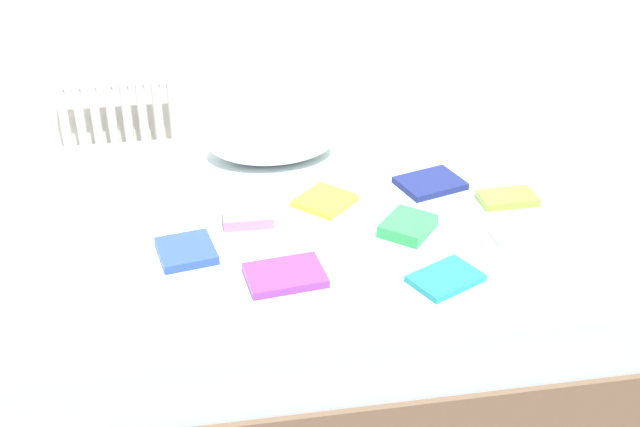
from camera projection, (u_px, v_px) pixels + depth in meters
The scene contains 13 objects.
ground_plane at pixel (322, 327), 3.14m from camera, with size 8.00×8.00×0.00m, color #9E998E.
bed at pixel (322, 275), 3.01m from camera, with size 2.00×1.50×0.50m.
radiator at pixel (121, 125), 3.86m from camera, with size 0.55×0.04×0.48m.
pillow at pixel (272, 140), 3.24m from camera, with size 0.51×0.34×0.16m, color white.
textbook_blue at pixel (186, 251), 2.66m from camera, with size 0.18×0.19×0.03m, color #2847B7.
textbook_pink at pixel (248, 217), 2.84m from camera, with size 0.17×0.12×0.04m, color pink.
textbook_teal at pixel (446, 278), 2.53m from camera, with size 0.21×0.15×0.02m, color teal.
textbook_yellow at pixel (325, 201), 2.95m from camera, with size 0.18×0.19×0.02m, color yellow.
textbook_purple at pixel (285, 275), 2.54m from camera, with size 0.24×0.17×0.03m, color purple.
textbook_white at pixel (524, 235), 2.74m from camera, with size 0.20×0.13×0.03m, color white.
textbook_navy at pixel (430, 183), 3.07m from camera, with size 0.23×0.18×0.03m, color navy.
textbook_green at pixel (408, 226), 2.78m from camera, with size 0.18×0.15×0.04m, color green.
textbook_lime at pixel (508, 198), 2.96m from camera, with size 0.20×0.12×0.03m, color #8CC638.
Camera 1 is at (-0.41, -2.45, 1.97)m, focal length 45.81 mm.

